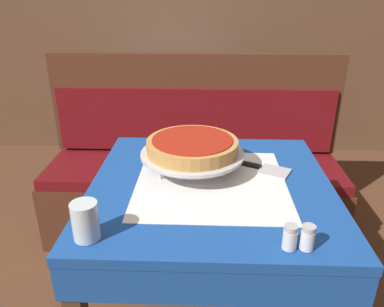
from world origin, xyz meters
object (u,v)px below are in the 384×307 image
object	(u,v)px
pizza_pan_stand	(192,155)
booth_bench	(194,183)
pepper_shaker	(308,238)
condiment_caddy	(169,74)
deep_dish_pizza	(192,146)
dining_table_rear	(171,93)
dining_table_front	(210,207)
water_glass_near	(85,221)
pizza_server	(251,165)
salt_shaker	(290,237)

from	to	relation	value
pizza_pan_stand	booth_bench	bearing A→B (deg)	91.49
pepper_shaker	condiment_caddy	xyz separation A→B (m)	(-0.51, 1.86, -0.00)
deep_dish_pizza	dining_table_rear	bearing A→B (deg)	98.05
dining_table_front	pepper_shaker	world-z (taller)	pepper_shaker
condiment_caddy	booth_bench	bearing A→B (deg)	-73.87
booth_bench	pepper_shaker	xyz separation A→B (m)	(0.31, -1.18, 0.49)
booth_bench	water_glass_near	xyz separation A→B (m)	(-0.23, -1.16, 0.51)
pizza_server	dining_table_front	bearing A→B (deg)	-139.72
salt_shaker	pepper_shaker	bearing A→B (deg)	0.00
deep_dish_pizza	pepper_shaker	bearing A→B (deg)	-54.23
dining_table_front	dining_table_rear	world-z (taller)	dining_table_front
booth_bench	pizza_server	world-z (taller)	booth_bench
booth_bench	salt_shaker	xyz separation A→B (m)	(0.27, -1.18, 0.49)
deep_dish_pizza	water_glass_near	distance (m)	0.46
salt_shaker	condiment_caddy	world-z (taller)	condiment_caddy
dining_table_rear	deep_dish_pizza	world-z (taller)	deep_dish_pizza
dining_table_rear	pepper_shaker	bearing A→B (deg)	-75.15
dining_table_rear	booth_bench	size ratio (longest dim) A/B	0.50
pizza_server	water_glass_near	xyz separation A→B (m)	(-0.46, -0.43, 0.05)
dining_table_rear	pizza_pan_stand	bearing A→B (deg)	-81.95
deep_dish_pizza	condiment_caddy	bearing A→B (deg)	98.51
dining_table_front	pepper_shaker	size ratio (longest dim) A/B	12.03
pizza_pan_stand	deep_dish_pizza	distance (m)	0.03
salt_shaker	dining_table_rear	bearing A→B (deg)	103.66
deep_dish_pizza	pepper_shaker	size ratio (longest dim) A/B	4.73
dining_table_front	condiment_caddy	world-z (taller)	condiment_caddy
dining_table_front	pizza_pan_stand	bearing A→B (deg)	130.66
deep_dish_pizza	pizza_server	bearing A→B (deg)	12.91
pizza_pan_stand	pizza_server	size ratio (longest dim) A/B	1.23
dining_table_front	condiment_caddy	xyz separation A→B (m)	(-0.28, 1.53, 0.13)
dining_table_front	pepper_shaker	xyz separation A→B (m)	(0.23, -0.33, 0.13)
water_glass_near	condiment_caddy	xyz separation A→B (m)	(0.04, 1.84, -0.02)
water_glass_near	pizza_pan_stand	bearing A→B (deg)	56.77
salt_shaker	pepper_shaker	world-z (taller)	same
dining_table_rear	condiment_caddy	world-z (taller)	condiment_caddy
dining_table_rear	water_glass_near	size ratio (longest dim) A/B	8.30
pizza_pan_stand	salt_shaker	size ratio (longest dim) A/B	5.38
dining_table_front	pizza_pan_stand	xyz separation A→B (m)	(-0.06, 0.08, 0.16)
pizza_pan_stand	water_glass_near	bearing A→B (deg)	-123.23
booth_bench	pizza_pan_stand	xyz separation A→B (m)	(0.02, -0.77, 0.53)
pizza_server	dining_table_rear	bearing A→B (deg)	106.18
water_glass_near	salt_shaker	bearing A→B (deg)	-2.53
dining_table_rear	pizza_server	bearing A→B (deg)	-73.82
booth_bench	deep_dish_pizza	world-z (taller)	booth_bench
pizza_pan_stand	deep_dish_pizza	bearing A→B (deg)	-90.00
pizza_pan_stand	water_glass_near	xyz separation A→B (m)	(-0.25, -0.39, -0.01)
dining_table_rear	booth_bench	distance (m)	0.84
dining_table_front	salt_shaker	distance (m)	0.40
dining_table_rear	pizza_pan_stand	size ratio (longest dim) A/B	2.38
booth_bench	condiment_caddy	bearing A→B (deg)	106.13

